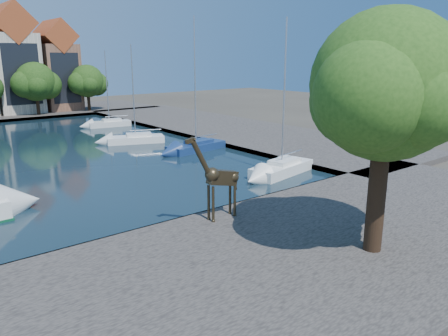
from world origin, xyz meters
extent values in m
plane|color=#38332B|center=(0.00, 0.00, 0.00)|extent=(160.00, 160.00, 0.00)
cube|color=black|center=(0.00, 24.00, 0.04)|extent=(38.00, 50.00, 0.08)
cube|color=#504A45|center=(0.00, -7.00, 0.25)|extent=(50.00, 14.00, 0.50)
cube|color=#504A45|center=(25.00, 24.00, 0.25)|extent=(14.00, 52.00, 0.50)
cylinder|color=#332114|center=(7.50, -9.00, 3.25)|extent=(0.80, 0.80, 5.50)
sphere|color=#244B15|center=(7.50, -9.00, 7.92)|extent=(6.40, 6.40, 6.40)
sphere|color=#244B15|center=(9.42, -8.70, 7.28)|extent=(4.80, 4.80, 4.80)
sphere|color=#244B15|center=(5.74, -9.40, 7.60)|extent=(4.48, 4.48, 4.48)
cube|color=beige|center=(8.50, 56.00, 6.50)|extent=(6.37, 9.00, 12.00)
cube|color=brown|center=(8.50, 56.00, 13.93)|extent=(6.43, 9.18, 6.43)
cube|color=black|center=(8.50, 51.52, 6.50)|extent=(5.20, 0.05, 9.00)
cube|color=brown|center=(15.00, 56.00, 5.75)|extent=(5.39, 9.00, 10.50)
cube|color=brown|center=(15.00, 56.00, 12.21)|extent=(5.44, 9.18, 5.44)
cube|color=black|center=(15.00, 51.52, 5.75)|extent=(4.40, 0.05, 7.88)
cylinder|color=#332114|center=(10.00, 50.50, 2.10)|extent=(0.50, 0.50, 3.20)
sphere|color=#193810|center=(10.00, 50.50, 5.44)|extent=(5.80, 5.80, 5.80)
sphere|color=#193810|center=(11.74, 50.80, 4.86)|extent=(4.35, 4.35, 4.35)
sphere|color=#193810|center=(8.40, 50.10, 5.15)|extent=(4.06, 4.06, 4.06)
cylinder|color=#332114|center=(18.00, 50.50, 2.10)|extent=(0.50, 0.50, 3.20)
sphere|color=#193810|center=(18.00, 50.50, 5.26)|extent=(5.20, 5.20, 5.20)
sphere|color=#193810|center=(19.56, 50.80, 4.74)|extent=(3.90, 3.90, 3.90)
sphere|color=#193810|center=(16.57, 50.10, 5.00)|extent=(3.64, 3.64, 3.64)
cylinder|color=#362B1B|center=(3.89, -1.70, 1.48)|extent=(0.15, 0.15, 1.95)
cylinder|color=#362B1B|center=(3.89, -1.29, 1.48)|extent=(0.15, 0.15, 1.95)
cylinder|color=#362B1B|center=(5.38, -1.71, 1.48)|extent=(0.15, 0.15, 1.95)
cylinder|color=#362B1B|center=(5.38, -1.30, 1.48)|extent=(0.15, 0.15, 1.95)
cube|color=#362B1B|center=(4.68, -1.50, 2.78)|extent=(1.89, 0.52, 1.14)
cylinder|color=#362B1B|center=(3.30, -1.50, 4.04)|extent=(1.25, 0.28, 2.02)
cube|color=#362B1B|center=(2.63, -1.49, 5.03)|extent=(0.54, 0.17, 0.31)
cube|color=white|center=(15.00, 4.00, 0.59)|extent=(6.35, 3.21, 1.03)
cube|color=white|center=(15.00, 4.00, 0.94)|extent=(2.88, 1.95, 0.57)
cylinder|color=#B2B2B7|center=(15.00, 4.00, 6.38)|extent=(0.14, 0.14, 11.01)
cube|color=navy|center=(14.79, 15.48, 0.54)|extent=(6.44, 3.01, 0.92)
cube|color=navy|center=(14.79, 15.48, 0.84)|extent=(2.90, 1.88, 0.51)
cylinder|color=#B2B2B7|center=(14.79, 15.48, 6.76)|extent=(0.12, 0.12, 11.93)
cube|color=silver|center=(12.00, 22.82, 0.54)|extent=(6.29, 4.08, 0.93)
cube|color=silver|center=(12.00, 22.82, 0.85)|extent=(2.95, 2.30, 0.51)
cylinder|color=#B2B2B7|center=(12.00, 22.82, 5.56)|extent=(0.12, 0.12, 9.51)
cube|color=silver|center=(14.56, 35.19, 0.54)|extent=(5.64, 2.76, 0.92)
cube|color=silver|center=(14.56, 35.19, 0.85)|extent=(2.55, 1.70, 0.51)
cylinder|color=#B2B2B7|center=(14.56, 35.19, 5.30)|extent=(0.12, 0.12, 9.02)
camera|label=1|loc=(-9.34, -19.23, 9.09)|focal=35.00mm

